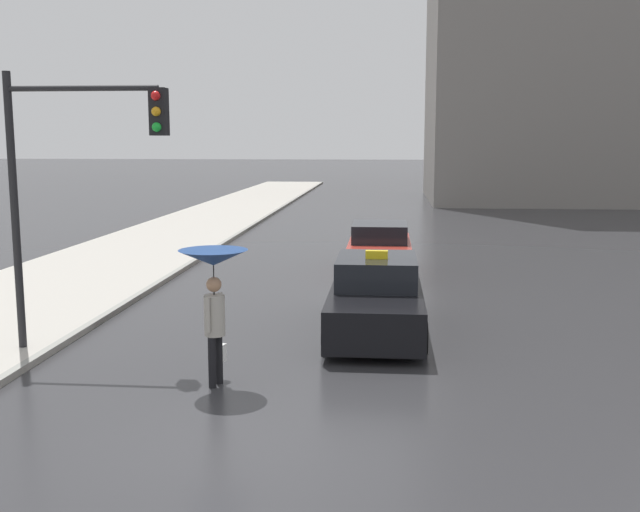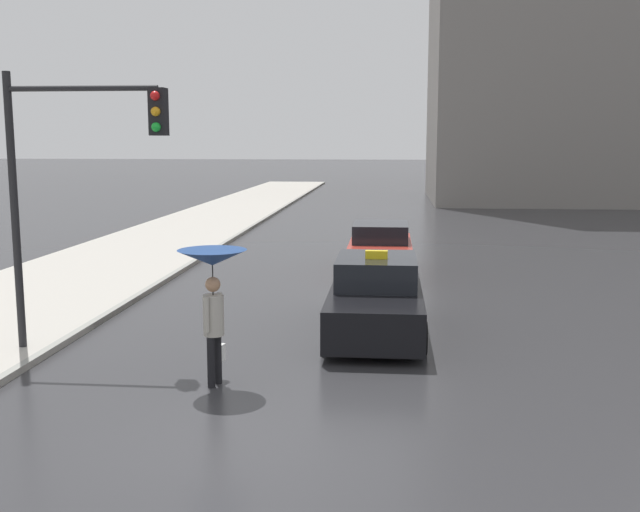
# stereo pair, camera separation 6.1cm
# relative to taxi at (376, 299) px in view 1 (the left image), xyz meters

# --- Properties ---
(ground_plane) EXTENTS (300.00, 300.00, 0.00)m
(ground_plane) POSITION_rel_taxi_xyz_m (-1.74, -6.01, -0.69)
(ground_plane) COLOR #2D2D30
(taxi) EXTENTS (1.91, 4.64, 1.68)m
(taxi) POSITION_rel_taxi_xyz_m (0.00, 0.00, 0.00)
(taxi) COLOR black
(taxi) RESTS_ON ground_plane
(sedan_red) EXTENTS (1.91, 4.58, 1.44)m
(sedan_red) POSITION_rel_taxi_xyz_m (-0.02, 7.02, -0.03)
(sedan_red) COLOR #A52D23
(sedan_red) RESTS_ON ground_plane
(pedestrian_with_umbrella) EXTENTS (1.07, 1.07, 2.16)m
(pedestrian_with_umbrella) POSITION_rel_taxi_xyz_m (-2.46, -3.54, 1.05)
(pedestrian_with_umbrella) COLOR black
(pedestrian_with_umbrella) RESTS_ON ground_plane
(traffic_light) EXTENTS (2.88, 0.38, 5.01)m
(traffic_light) POSITION_rel_taxi_xyz_m (-5.19, -2.08, 2.78)
(traffic_light) COLOR black
(traffic_light) RESTS_ON ground_plane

